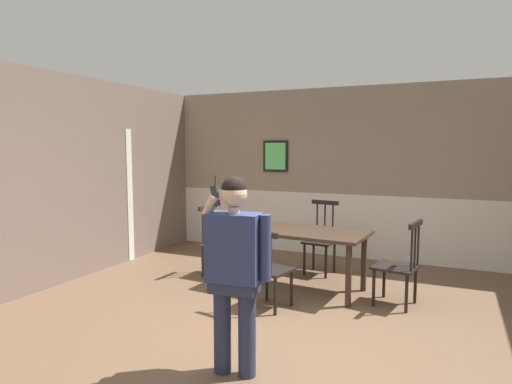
% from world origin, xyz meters
% --- Properties ---
extents(ground_plane, '(7.49, 7.49, 0.00)m').
position_xyz_m(ground_plane, '(0.00, 0.00, 0.00)').
color(ground_plane, brown).
extents(room_back_partition, '(6.76, 0.17, 2.79)m').
position_xyz_m(room_back_partition, '(-0.01, 3.41, 1.34)').
color(room_back_partition, gray).
rests_on(room_back_partition, ground_plane).
extents(room_left_partition, '(0.13, 6.81, 2.79)m').
position_xyz_m(room_left_partition, '(-3.38, 0.01, 1.39)').
color(room_left_partition, '#756056').
rests_on(room_left_partition, ground_plane).
extents(dining_table, '(1.78, 0.98, 0.77)m').
position_xyz_m(dining_table, '(-0.38, 1.45, 0.67)').
color(dining_table, '#38281E').
rests_on(dining_table, ground_plane).
extents(chair_near_window, '(0.45, 0.45, 1.04)m').
position_xyz_m(chair_near_window, '(-0.32, 2.26, 0.49)').
color(chair_near_window, black).
rests_on(chair_near_window, ground_plane).
extents(chair_by_doorway, '(0.45, 0.45, 0.99)m').
position_xyz_m(chair_by_doorway, '(-1.63, 1.55, 0.47)').
color(chair_by_doorway, '#2D2319').
rests_on(chair_by_doorway, ground_plane).
extents(chair_at_table_head, '(0.50, 0.50, 0.91)m').
position_xyz_m(chair_at_table_head, '(-0.45, 0.65, 0.45)').
color(chair_at_table_head, black).
rests_on(chair_at_table_head, ground_plane).
extents(chair_opposite_corner, '(0.53, 0.53, 0.99)m').
position_xyz_m(chair_opposite_corner, '(0.86, 1.35, 0.48)').
color(chair_opposite_corner, black).
rests_on(chair_opposite_corner, ground_plane).
extents(person_figure, '(0.57, 0.27, 1.59)m').
position_xyz_m(person_figure, '(-0.14, -0.79, 0.91)').
color(person_figure, '#282E49').
rests_on(person_figure, ground_plane).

